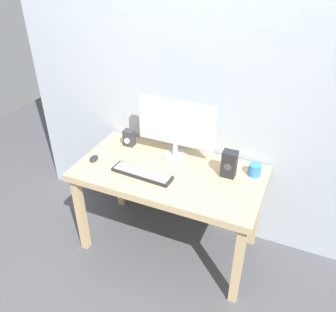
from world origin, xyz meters
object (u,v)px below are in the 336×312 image
Objects in this scene: keyboard_primary at (142,174)px; mouse at (94,158)px; speaker_right at (229,164)px; audio_controller at (129,138)px; monitor at (176,126)px; desk at (169,180)px; coffee_mug at (255,170)px.

mouse is (-0.41, 0.02, 0.00)m from keyboard_primary.
audio_controller is at bearing 173.83° from speaker_right.
monitor is 0.46m from speaker_right.
monitor reaches higher than desk.
speaker_right is at bearing -6.17° from audio_controller.
coffee_mug is (0.70, 0.31, 0.03)m from keyboard_primary.
monitor is at bearing 69.12° from keyboard_primary.
mouse is (-0.56, -0.10, 0.10)m from desk.
coffee_mug is (0.55, 0.19, 0.12)m from desk.
audio_controller is at bearing 178.81° from monitor.
coffee_mug is (0.98, -0.01, -0.02)m from audio_controller.
monitor is 0.41m from keyboard_primary.
speaker_right is 2.21× the size of coffee_mug.
keyboard_primary is at bearing -7.15° from mouse.
monitor is at bearing -1.19° from audio_controller.
speaker_right is at bearing -154.36° from coffee_mug.
keyboard_primary is 2.30× the size of speaker_right.
audio_controller reaches higher than mouse.
coffee_mug is at bearing 25.64° from speaker_right.
monitor is 1.30× the size of keyboard_primary.
keyboard_primary is 5.09× the size of coffee_mug.
mouse is 0.95× the size of coffee_mug.
keyboard_primary is 3.38× the size of audio_controller.
audio_controller is 0.98m from coffee_mug.
monitor is at bearing 179.77° from coffee_mug.
keyboard_primary is 0.60m from speaker_right.
monitor reaches higher than speaker_right.
coffee_mug reaches higher than mouse.
monitor is 6.61× the size of coffee_mug.
keyboard_primary is 0.42m from audio_controller.
speaker_right is (0.42, -0.08, -0.16)m from monitor.
mouse is at bearing 176.72° from keyboard_primary.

